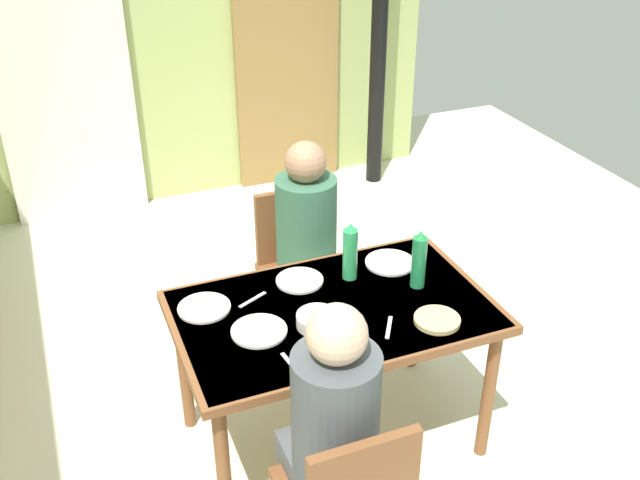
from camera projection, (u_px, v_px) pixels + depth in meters
The scene contains 20 objects.
ground_plane at pixel (281, 422), 3.53m from camera, with size 6.91×6.91×0.00m, color silver.
wall_back at pixel (145, 5), 4.96m from camera, with size 4.15×0.10×2.85m, color #ABBA6D.
door_wooden at pixel (287, 55), 5.42m from camera, with size 0.80×0.05×2.00m, color olive.
curtain_panel at pixel (57, 51), 4.79m from camera, with size 0.90×0.03×2.39m, color white.
dining_table at pixel (333, 324), 3.12m from camera, with size 1.33×0.81×0.73m.
chair_far_diner at pixel (298, 263), 3.85m from camera, with size 0.40×0.40×0.87m.
person_near_diner at pixel (334, 413), 2.47m from camera, with size 0.30×0.37×0.77m.
person_far_diner at pixel (307, 227), 3.60m from camera, with size 0.30×0.37×0.77m.
water_bottle_green_near at pixel (419, 260), 3.17m from camera, with size 0.06×0.06×0.27m.
water_bottle_green_far at pixel (350, 252), 3.22m from camera, with size 0.07×0.07×0.28m.
serving_bowl_center at pixel (317, 320), 2.96m from camera, with size 0.17×0.17×0.06m, color silver.
dinner_plate_near_left at pixel (300, 280), 3.25m from camera, with size 0.21×0.21×0.01m, color white.
dinner_plate_near_right at pixel (259, 331), 2.93m from camera, with size 0.23×0.23×0.01m, color white.
dinner_plate_far_center at pixel (390, 262), 3.38m from camera, with size 0.23×0.23×0.01m, color white.
dinner_plate_far_side at pixel (204, 308), 3.07m from camera, with size 0.22×0.22×0.01m, color white.
drinking_glass_by_near_diner at pixel (335, 337), 2.82m from camera, with size 0.06×0.06×0.11m, color silver.
bread_plate_sliced at pixel (437, 320), 2.99m from camera, with size 0.19×0.19×0.02m, color #DBB77A.
cutlery_knife_near at pixel (252, 299), 3.13m from camera, with size 0.15×0.02×0.00m, color silver.
cutlery_fork_near at pixel (291, 364), 2.76m from camera, with size 0.15×0.02×0.00m, color silver.
cutlery_knife_far at pixel (389, 327), 2.96m from camera, with size 0.15×0.02×0.00m, color silver.
Camera 1 is at (-0.81, -2.51, 2.51)m, focal length 41.34 mm.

